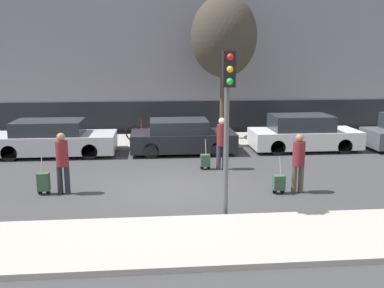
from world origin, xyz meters
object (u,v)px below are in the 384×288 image
Objects in this scene: parked_car_1 at (182,137)px; trolley_right at (279,183)px; parked_car_2 at (303,134)px; pedestrian_center at (222,140)px; traffic_light at (228,101)px; parked_bicycle at (146,133)px; parked_car_0 at (53,139)px; bare_tree_near_crossing at (224,37)px; trolley_left at (43,182)px; pedestrian_left at (62,160)px; trolley_center at (205,160)px; pedestrian_right at (298,160)px.

parked_car_1 reaches higher than trolley_right.
parked_car_2 is 2.44× the size of pedestrian_center.
pedestrian_center is at bearing 82.27° from traffic_light.
trolley_right is at bearing -62.82° from parked_bicycle.
parked_car_2 is (4.98, 0.03, 0.05)m from parked_car_1.
parked_car_0 is 4.37× the size of trolley_right.
parked_car_2 is 0.69× the size of bare_tree_near_crossing.
parked_car_1 is 1.05× the size of traffic_light.
trolley_left is at bearing 175.39° from trolley_right.
trolley_right is (-2.64, -5.49, -0.35)m from parked_car_2.
trolley_center is at bearing 28.13° from pedestrian_left.
trolley_center is (4.82, 2.28, -0.05)m from trolley_left.
parked_car_1 is 2.45m from parked_bicycle.
pedestrian_center is 1.05× the size of pedestrian_right.
pedestrian_left is 0.83m from trolley_left.
parked_car_1 is at bearing 53.52° from pedestrian_left.
pedestrian_right is 8.56m from bare_tree_near_crossing.
trolley_right is (6.56, -0.53, -0.04)m from trolley_left.
pedestrian_left is 6.57m from pedestrian_right.
pedestrian_left is 0.45× the size of traffic_light.
pedestrian_center is at bearing 117.66° from pedestrian_right.
traffic_light is at bearing -92.83° from pedestrian_center.
trolley_center is 0.99× the size of trolley_right.
pedestrian_center is 1.68× the size of trolley_center.
traffic_light is (-2.33, -1.66, 1.82)m from pedestrian_right.
parked_car_2 is at bearing 0.31° from parked_car_1.
parked_car_0 is 1.14× the size of parked_car_1.
bare_tree_near_crossing is (3.47, 0.31, 4.13)m from parked_bicycle.
trolley_right is (2.34, -5.47, -0.31)m from parked_car_1.
parked_bicycle is (-4.36, 7.38, -0.47)m from pedestrian_right.
parked_bicycle reaches higher than trolley_right.
pedestrian_right reaches higher than trolley_left.
pedestrian_left reaches higher than parked_car_0.
pedestrian_left is 5.07m from traffic_light.
traffic_light reaches higher than pedestrian_left.
parked_car_0 is 2.77× the size of pedestrian_right.
pedestrian_right reaches higher than parked_car_1.
parked_car_0 is 10.00m from parked_car_2.
trolley_left is 5.77m from traffic_light.
pedestrian_left is at bearing 170.89° from pedestrian_right.
pedestrian_center reaches higher than pedestrian_right.
parked_bicycle is (-2.63, 4.66, -0.53)m from pedestrian_center.
parked_bicycle is at bearing 68.31° from trolley_left.
parked_bicycle is at bearing 163.33° from parked_car_2.
trolley_left is at bearing 155.83° from traffic_light.
pedestrian_left is 1.50× the size of trolley_left.
pedestrian_center is (1.16, -2.71, 0.39)m from parked_car_1.
parked_car_0 is at bearing 99.29° from trolley_left.
bare_tree_near_crossing is at bearing 48.50° from parked_car_1.
pedestrian_center is at bearing 24.91° from pedestrian_left.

